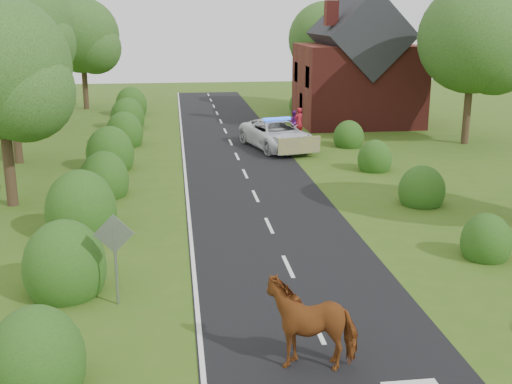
{
  "coord_description": "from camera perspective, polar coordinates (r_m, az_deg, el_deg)",
  "views": [
    {
      "loc": [
        -3.32,
        -14.17,
        7.54
      ],
      "look_at": [
        -0.48,
        8.08,
        1.3
      ],
      "focal_mm": 45.0,
      "sensor_mm": 36.0,
      "label": 1
    }
  ],
  "objects": [
    {
      "name": "tree_left_c",
      "position": [
        44.99,
        -19.87,
        13.37
      ],
      "size": [
        6.97,
        6.8,
        10.22
      ],
      "color": "#332316",
      "rests_on": "ground"
    },
    {
      "name": "ground",
      "position": [
        16.39,
        5.36,
        -11.92
      ],
      "size": [
        120.0,
        120.0,
        0.0
      ],
      "primitive_type": "plane",
      "color": "#385A14"
    },
    {
      "name": "tree_right_c",
      "position": [
        53.56,
        6.48,
        13.1
      ],
      "size": [
        6.15,
        6.0,
        8.58
      ],
      "color": "#332316",
      "rests_on": "ground"
    },
    {
      "name": "police_van",
      "position": [
        37.14,
        1.86,
        5.13
      ],
      "size": [
        4.17,
        6.5,
        1.81
      ],
      "rotation": [
        0.0,
        0.0,
        0.25
      ],
      "color": "silver",
      "rests_on": "ground"
    },
    {
      "name": "tree_right_b",
      "position": [
        40.11,
        19.22,
        12.42
      ],
      "size": [
        6.56,
        6.4,
        9.4
      ],
      "color": "#332316",
      "rests_on": "ground"
    },
    {
      "name": "pedestrian_purple",
      "position": [
        41.88,
        3.35,
        6.21
      ],
      "size": [
        0.83,
        0.7,
        1.53
      ],
      "primitive_type": "imported",
      "rotation": [
        0.0,
        0.0,
        2.97
      ],
      "color": "#5F1C77",
      "rests_on": "ground"
    },
    {
      "name": "tree_left_a",
      "position": [
        26.9,
        -21.41,
        9.8
      ],
      "size": [
        5.74,
        5.6,
        8.38
      ],
      "color": "#332316",
      "rests_on": "ground"
    },
    {
      "name": "hedgerow_left",
      "position": [
        26.93,
        -13.85,
        0.47
      ],
      "size": [
        2.75,
        50.41,
        3.0
      ],
      "color": "#224419",
      "rests_on": "ground"
    },
    {
      "name": "road_sign",
      "position": [
        17.29,
        -12.45,
        -4.74
      ],
      "size": [
        1.06,
        0.08,
        2.53
      ],
      "color": "gray",
      "rests_on": "ground"
    },
    {
      "name": "hedgerow_right",
      "position": [
        28.13,
        13.61,
        0.72
      ],
      "size": [
        2.1,
        45.78,
        2.1
      ],
      "color": "#224419",
      "rests_on": "ground"
    },
    {
      "name": "pedestrian_red",
      "position": [
        41.09,
        3.82,
        6.23
      ],
      "size": [
        0.79,
        0.7,
        1.83
      ],
      "primitive_type": "imported",
      "rotation": [
        0.0,
        0.0,
        3.62
      ],
      "color": "maroon",
      "rests_on": "ground"
    },
    {
      "name": "cow",
      "position": [
        14.63,
        4.96,
        -11.81
      ],
      "size": [
        2.48,
        1.51,
        1.67
      ],
      "primitive_type": "imported",
      "rotation": [
        0.0,
        0.0,
        -1.69
      ],
      "color": "brown",
      "rests_on": "ground"
    },
    {
      "name": "road",
      "position": [
        30.31,
        -0.76,
        1.16
      ],
      "size": [
        6.0,
        70.0,
        0.02
      ],
      "primitive_type": "cube",
      "color": "black",
      "rests_on": "ground"
    },
    {
      "name": "road_markings",
      "position": [
        28.17,
        -3.52,
        0.04
      ],
      "size": [
        4.96,
        70.0,
        0.01
      ],
      "color": "white",
      "rests_on": "road"
    },
    {
      "name": "tree_left_d",
      "position": [
        54.49,
        -14.96,
        13.04
      ],
      "size": [
        6.15,
        6.0,
        8.89
      ],
      "color": "#332316",
      "rests_on": "ground"
    },
    {
      "name": "house",
      "position": [
        46.14,
        9.02,
        10.69
      ],
      "size": [
        8.0,
        7.4,
        9.17
      ],
      "color": "maroon",
      "rests_on": "ground"
    },
    {
      "name": "tree_left_b",
      "position": [
        35.03,
        -20.71,
        10.48
      ],
      "size": [
        5.74,
        5.6,
        8.07
      ],
      "color": "#332316",
      "rests_on": "ground"
    }
  ]
}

